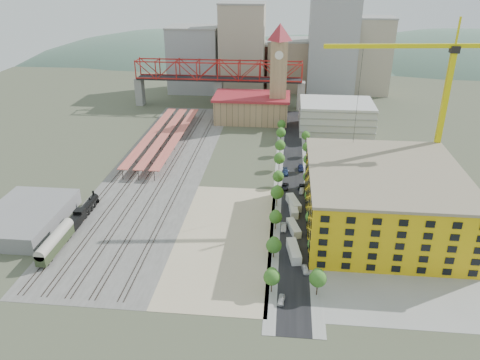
# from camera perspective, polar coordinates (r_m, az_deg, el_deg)

# --- Properties ---
(ground) EXTENTS (400.00, 400.00, 0.00)m
(ground) POSITION_cam_1_polar(r_m,az_deg,el_deg) (165.18, 0.95, -1.37)
(ground) COLOR #474C38
(ground) RESTS_ON ground
(ballast_strip) EXTENTS (36.00, 165.00, 0.06)m
(ballast_strip) POSITION_cam_1_polar(r_m,az_deg,el_deg) (186.87, -9.66, 1.52)
(ballast_strip) COLOR #605E59
(ballast_strip) RESTS_ON ground
(dirt_lot) EXTENTS (28.00, 67.00, 0.06)m
(dirt_lot) POSITION_cam_1_polar(r_m,az_deg,el_deg) (138.16, -1.84, -7.05)
(dirt_lot) COLOR tan
(dirt_lot) RESTS_ON ground
(street_asphalt) EXTENTS (12.00, 170.00, 0.06)m
(street_asphalt) POSITION_cam_1_polar(r_m,az_deg,el_deg) (178.32, 6.49, 0.55)
(street_asphalt) COLOR black
(street_asphalt) RESTS_ON ground
(sidewalk_west) EXTENTS (3.00, 170.00, 0.04)m
(sidewalk_west) POSITION_cam_1_polar(r_m,az_deg,el_deg) (178.29, 4.72, 0.62)
(sidewalk_west) COLOR gray
(sidewalk_west) RESTS_ON ground
(sidewalk_east) EXTENTS (3.00, 170.00, 0.04)m
(sidewalk_east) POSITION_cam_1_polar(r_m,az_deg,el_deg) (178.53, 8.25, 0.47)
(sidewalk_east) COLOR gray
(sidewalk_east) RESTS_ON ground
(construction_pad) EXTENTS (50.00, 90.00, 0.06)m
(construction_pad) POSITION_cam_1_polar(r_m,az_deg,el_deg) (150.70, 17.65, -5.41)
(construction_pad) COLOR gray
(construction_pad) RESTS_ON ground
(rail_tracks) EXTENTS (26.56, 160.00, 0.18)m
(rail_tracks) POSITION_cam_1_polar(r_m,az_deg,el_deg) (187.29, -10.19, 1.57)
(rail_tracks) COLOR #382B23
(rail_tracks) RESTS_ON ground
(platform_canopies) EXTENTS (16.00, 80.00, 4.12)m
(platform_canopies) POSITION_cam_1_polar(r_m,az_deg,el_deg) (211.42, -9.17, 5.51)
(platform_canopies) COLOR #DD6F55
(platform_canopies) RESTS_ON ground
(station_hall) EXTENTS (38.00, 24.00, 13.10)m
(station_hall) POSITION_cam_1_polar(r_m,az_deg,el_deg) (239.63, 1.45, 8.82)
(station_hall) COLOR tan
(station_hall) RESTS_ON ground
(clock_tower) EXTENTS (12.00, 12.00, 52.00)m
(clock_tower) POSITION_cam_1_polar(r_m,az_deg,el_deg) (231.92, 4.77, 13.80)
(clock_tower) COLOR tan
(clock_tower) RESTS_ON ground
(parking_garage) EXTENTS (34.00, 26.00, 14.00)m
(parking_garage) POSITION_cam_1_polar(r_m,az_deg,el_deg) (228.67, 11.60, 7.60)
(parking_garage) COLOR silver
(parking_garage) RESTS_ON ground
(truss_bridge) EXTENTS (94.00, 9.60, 25.60)m
(truss_bridge) POSITION_cam_1_polar(r_m,az_deg,el_deg) (261.01, -2.62, 12.90)
(truss_bridge) COLOR gray
(truss_bridge) RESTS_ON ground
(construction_building) EXTENTS (44.60, 50.60, 18.80)m
(construction_building) POSITION_cam_1_polar(r_m,az_deg,el_deg) (145.73, 16.97, -2.19)
(construction_building) COLOR gold
(construction_building) RESTS_ON ground
(warehouse) EXTENTS (22.00, 32.00, 5.00)m
(warehouse) POSITION_cam_1_polar(r_m,az_deg,el_deg) (157.88, -24.76, -4.17)
(warehouse) COLOR gray
(warehouse) RESTS_ON ground
(street_trees) EXTENTS (15.40, 124.40, 8.00)m
(street_trees) POSITION_cam_1_polar(r_m,az_deg,el_deg) (169.27, 6.50, -0.85)
(street_trees) COLOR #295B1B
(street_trees) RESTS_ON ground
(skyline) EXTENTS (133.00, 46.00, 60.00)m
(skyline) POSITION_cam_1_polar(r_m,az_deg,el_deg) (294.27, 4.93, 14.99)
(skyline) COLOR #9EA0A3
(skyline) RESTS_ON ground
(distant_hills) EXTENTS (647.00, 264.00, 227.00)m
(distant_hills) POSITION_cam_1_polar(r_m,az_deg,el_deg) (436.51, 9.77, 4.09)
(distant_hills) COLOR #4C6B59
(distant_hills) RESTS_ON ground
(locomotive) EXTENTS (2.79, 21.53, 5.38)m
(locomotive) POSITION_cam_1_polar(r_m,az_deg,el_deg) (156.14, -18.46, -3.59)
(locomotive) COLOR black
(locomotive) RESTS_ON ground
(coach) EXTENTS (3.09, 17.94, 5.63)m
(coach) POSITION_cam_1_polar(r_m,az_deg,el_deg) (140.42, -21.61, -7.02)
(coach) COLOR #27321B
(coach) RESTS_ON ground
(tower_crane) EXTENTS (54.78, 8.70, 58.69)m
(tower_crane) POSITION_cam_1_polar(r_m,az_deg,el_deg) (164.16, 22.72, 10.02)
(tower_crane) COLOR yellow
(tower_crane) RESTS_ON ground
(site_trailer_a) EXTENTS (4.30, 10.42, 2.77)m
(site_trailer_a) POSITION_cam_1_polar(r_m,az_deg,el_deg) (130.52, 6.57, -8.63)
(site_trailer_a) COLOR silver
(site_trailer_a) RESTS_ON ground
(site_trailer_b) EXTENTS (4.58, 9.08, 2.40)m
(site_trailer_b) POSITION_cam_1_polar(r_m,az_deg,el_deg) (141.49, 6.55, -5.83)
(site_trailer_b) COLOR silver
(site_trailer_b) RESTS_ON ground
(site_trailer_c) EXTENTS (3.18, 9.26, 2.49)m
(site_trailer_c) POSITION_cam_1_polar(r_m,az_deg,el_deg) (151.61, 6.54, -3.57)
(site_trailer_c) COLOR silver
(site_trailer_c) RESTS_ON ground
(site_trailer_d) EXTENTS (5.23, 9.95, 2.64)m
(site_trailer_d) POSITION_cam_1_polar(r_m,az_deg,el_deg) (155.48, 6.53, -2.77)
(site_trailer_d) COLOR silver
(site_trailer_d) RESTS_ON ground
(car_0) EXTENTS (1.99, 4.05, 1.33)m
(car_0) POSITION_cam_1_polar(r_m,az_deg,el_deg) (114.80, 5.05, -14.36)
(car_0) COLOR silver
(car_0) RESTS_ON ground
(car_1) EXTENTS (1.74, 4.84, 1.59)m
(car_1) POSITION_cam_1_polar(r_m,az_deg,el_deg) (142.42, 5.33, -5.74)
(car_1) COLOR #A3A2A7
(car_1) RESTS_ON ground
(car_2) EXTENTS (2.83, 5.48, 1.48)m
(car_2) POSITION_cam_1_polar(r_m,az_deg,el_deg) (167.47, 5.48, -0.82)
(car_2) COLOR black
(car_2) RESTS_ON ground
(car_3) EXTENTS (2.51, 5.63, 1.60)m
(car_3) POSITION_cam_1_polar(r_m,az_deg,el_deg) (179.01, 5.54, 0.96)
(car_3) COLOR navy
(car_3) RESTS_ON ground
(car_4) EXTENTS (2.13, 4.11, 1.34)m
(car_4) POSITION_cam_1_polar(r_m,az_deg,el_deg) (125.12, 7.97, -10.77)
(car_4) COLOR silver
(car_4) RESTS_ON ground
(car_5) EXTENTS (2.09, 4.61, 1.47)m
(car_5) POSITION_cam_1_polar(r_m,az_deg,el_deg) (165.10, 7.55, -1.33)
(car_5) COLOR gray
(car_5) RESTS_ON ground
(car_6) EXTENTS (3.02, 5.21, 1.36)m
(car_6) POSITION_cam_1_polar(r_m,az_deg,el_deg) (167.87, 7.53, -0.88)
(car_6) COLOR black
(car_6) RESTS_ON ground
(car_7) EXTENTS (2.30, 5.38, 1.55)m
(car_7) POSITION_cam_1_polar(r_m,az_deg,el_deg) (183.14, 7.43, 1.43)
(car_7) COLOR #1A214C
(car_7) RESTS_ON ground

